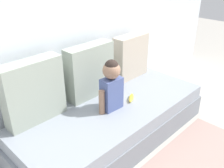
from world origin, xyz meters
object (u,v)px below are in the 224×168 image
object	(u,v)px
couch	(113,122)
toddler	(112,84)
throw_pillow_center	(90,71)
throw_pillow_right	(131,57)
banana	(131,98)
throw_pillow_left	(33,92)

from	to	relation	value
couch	toddler	bearing A→B (deg)	-162.28
throw_pillow_center	throw_pillow_right	size ratio (longest dim) A/B	1.07
couch	banana	bearing A→B (deg)	-11.36
throw_pillow_center	banana	distance (m)	0.51
throw_pillow_center	toddler	bearing A→B (deg)	-96.25
toddler	throw_pillow_right	bearing A→B (deg)	27.02
throw_pillow_right	toddler	world-z (taller)	throw_pillow_right
toddler	banana	size ratio (longest dim) A/B	2.95
couch	toddler	xyz separation A→B (m)	(-0.04, -0.01, 0.45)
couch	banana	xyz separation A→B (m)	(0.22, -0.04, 0.21)
throw_pillow_left	throw_pillow_right	size ratio (longest dim) A/B	1.10
throw_pillow_left	banana	xyz separation A→B (m)	(0.86, -0.38, -0.26)
couch	toddler	world-z (taller)	toddler
couch	banana	distance (m)	0.31
banana	toddler	bearing A→B (deg)	172.94
couch	throw_pillow_right	size ratio (longest dim) A/B	4.02
throw_pillow_center	toddler	size ratio (longest dim) A/B	1.09
throw_pillow_center	banana	world-z (taller)	throw_pillow_center
couch	toddler	distance (m)	0.45
toddler	banana	distance (m)	0.35
throw_pillow_right	toddler	xyz separation A→B (m)	(-0.68, -0.35, 0.00)
banana	throw_pillow_center	bearing A→B (deg)	120.04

